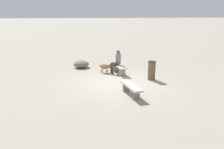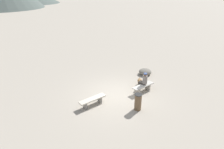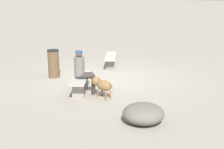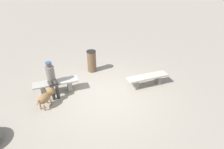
% 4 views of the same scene
% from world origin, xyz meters
% --- Properties ---
extents(ground, '(210.00, 210.00, 0.06)m').
position_xyz_m(ground, '(0.00, 0.00, -0.03)').
color(ground, '#9E9384').
extents(bench_left, '(1.66, 0.73, 0.44)m').
position_xyz_m(bench_left, '(-1.74, -0.38, 0.32)').
color(bench_left, gray).
rests_on(bench_left, ground).
extents(bench_right, '(1.64, 0.75, 0.48)m').
position_xyz_m(bench_right, '(1.69, -0.37, 0.32)').
color(bench_right, gray).
rests_on(bench_right, ground).
extents(seated_person, '(0.42, 0.59, 1.28)m').
position_xyz_m(seated_person, '(1.78, -0.25, 0.73)').
color(seated_person, slate).
rests_on(seated_person, ground).
extents(dog, '(0.55, 0.73, 0.55)m').
position_xyz_m(dog, '(1.92, 0.35, 0.37)').
color(dog, olive).
rests_on(dog, ground).
extents(trash_bin, '(0.40, 0.40, 0.96)m').
position_xyz_m(trash_bin, '(0.34, -1.85, 0.48)').
color(trash_bin, brown).
rests_on(trash_bin, ground).
extents(boulder, '(1.25, 1.25, 0.44)m').
position_xyz_m(boulder, '(3.34, 1.75, 0.22)').
color(boulder, '#6B665B').
rests_on(boulder, ground).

